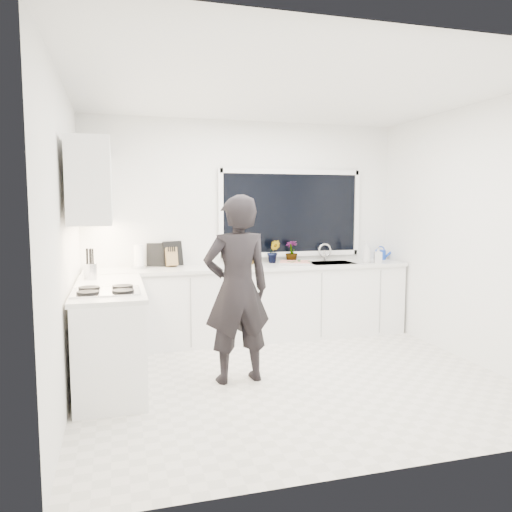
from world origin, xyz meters
name	(u,v)px	position (x,y,z in m)	size (l,w,h in m)	color
floor	(292,379)	(0.00, 0.00, -0.01)	(4.00, 3.50, 0.02)	beige
wall_back	(245,229)	(0.00, 1.76, 1.35)	(4.00, 0.02, 2.70)	white
wall_left	(64,243)	(-2.01, 0.00, 1.35)	(0.02, 3.50, 2.70)	white
wall_right	(474,235)	(2.01, 0.00, 1.35)	(0.02, 3.50, 2.70)	white
ceiling	(294,89)	(0.00, 0.00, 2.71)	(4.00, 3.50, 0.02)	white
window	(291,213)	(0.60, 1.73, 1.55)	(1.80, 0.02, 1.00)	black
base_cabinets_back	(252,304)	(0.00, 1.45, 0.44)	(3.92, 0.58, 0.88)	white
base_cabinets_left	(110,337)	(-1.67, 0.35, 0.44)	(0.58, 1.60, 0.88)	white
countertop_back	(252,267)	(0.00, 1.44, 0.90)	(3.94, 0.62, 0.04)	silver
countertop_left	(109,288)	(-1.67, 0.35, 0.90)	(0.62, 1.60, 0.04)	silver
upper_cabinets	(93,185)	(-1.79, 0.70, 1.85)	(0.34, 2.10, 0.70)	white
sink	(331,267)	(1.05, 1.45, 0.87)	(0.58, 0.42, 0.14)	silver
faucet	(325,253)	(1.05, 1.65, 1.03)	(0.03, 0.03, 0.22)	silver
stovetop	(106,291)	(-1.69, 0.00, 0.94)	(0.56, 0.48, 0.03)	black
person	(237,289)	(-0.52, 0.07, 0.88)	(0.64, 0.42, 1.76)	black
pizza_tray	(295,263)	(0.55, 1.42, 0.94)	(0.41, 0.30, 0.03)	silver
pizza	(295,262)	(0.55, 1.42, 0.95)	(0.37, 0.27, 0.01)	#AC2F17
watering_can	(381,255)	(1.85, 1.61, 0.98)	(0.14, 0.14, 0.13)	#143DBE
paper_towel_roll	(139,257)	(-1.34, 1.55, 1.05)	(0.11, 0.11, 0.26)	white
knife_block	(172,258)	(-0.96, 1.59, 1.03)	(0.13, 0.10, 0.22)	olive
utensil_crock	(90,271)	(-1.85, 0.80, 1.00)	(0.13, 0.13, 0.16)	#B4B4B8
picture_frame_large	(156,255)	(-1.14, 1.69, 1.06)	(0.22, 0.02, 0.28)	black
picture_frame_small	(173,253)	(-0.93, 1.69, 1.07)	(0.25, 0.02, 0.30)	black
herb_plants	(260,251)	(0.15, 1.61, 1.08)	(0.81, 0.30, 0.34)	#26662D
soap_bottles	(371,253)	(1.53, 1.30, 1.05)	(0.29, 0.15, 0.28)	#D8BF66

